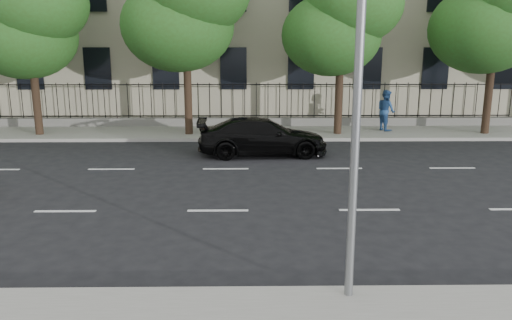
{
  "coord_description": "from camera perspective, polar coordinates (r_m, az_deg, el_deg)",
  "views": [
    {
      "loc": [
        0.83,
        -9.97,
        4.28
      ],
      "look_at": [
        1.01,
        3.0,
        1.25
      ],
      "focal_mm": 35.0,
      "sensor_mm": 36.0,
      "label": 1
    }
  ],
  "objects": [
    {
      "name": "ground",
      "position": [
        10.88,
        -5.19,
        -10.07
      ],
      "size": [
        120.0,
        120.0,
        0.0
      ],
      "primitive_type": "plane",
      "color": "black",
      "rests_on": "ground"
    },
    {
      "name": "far_sidewalk",
      "position": [
        24.35,
        -2.73,
        3.18
      ],
      "size": [
        60.0,
        4.0,
        0.15
      ],
      "primitive_type": "cube",
      "color": "gray",
      "rests_on": "ground"
    },
    {
      "name": "lane_markings",
      "position": [
        15.35,
        -3.87,
        -3.05
      ],
      "size": [
        49.6,
        4.62,
        0.01
      ],
      "primitive_type": null,
      "color": "silver",
      "rests_on": "ground"
    },
    {
      "name": "iron_fence",
      "position": [
        25.94,
        -2.62,
        5.07
      ],
      "size": [
        30.0,
        0.5,
        2.2
      ],
      "color": "slate",
      "rests_on": "far_sidewalk"
    },
    {
      "name": "tree_b",
      "position": [
        25.35,
        -24.45,
        15.54
      ],
      "size": [
        5.53,
        5.12,
        8.97
      ],
      "color": "#382619",
      "rests_on": "far_sidewalk"
    },
    {
      "name": "tree_d",
      "position": [
        23.76,
        9.83,
        16.71
      ],
      "size": [
        5.34,
        4.94,
        8.84
      ],
      "color": "#382619",
      "rests_on": "far_sidewalk"
    },
    {
      "name": "tree_e",
      "position": [
        25.95,
        25.89,
        16.11
      ],
      "size": [
        5.71,
        5.31,
        9.46
      ],
      "color": "#382619",
      "rests_on": "far_sidewalk"
    },
    {
      "name": "black_sedan",
      "position": [
        19.56,
        0.73,
        2.69
      ],
      "size": [
        5.13,
        2.27,
        1.46
      ],
      "primitive_type": "imported",
      "rotation": [
        0.0,
        0.0,
        1.61
      ],
      "color": "black",
      "rests_on": "ground"
    },
    {
      "name": "pedestrian_far",
      "position": [
        25.15,
        14.63,
        5.53
      ],
      "size": [
        1.01,
        1.15,
        1.97
      ],
      "primitive_type": "imported",
      "rotation": [
        0.0,
        0.0,
        1.9
      ],
      "color": "navy",
      "rests_on": "far_sidewalk"
    }
  ]
}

